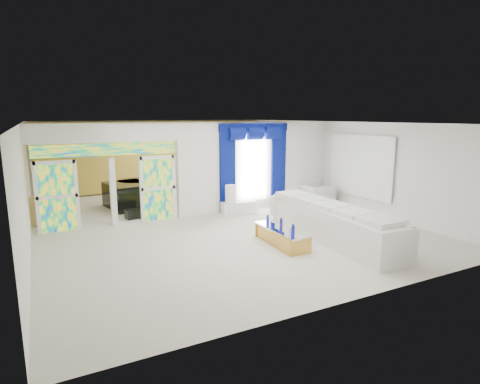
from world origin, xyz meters
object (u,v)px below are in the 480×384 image
coffee_table (282,237)px  grand_piano (128,195)px  console_table (239,207)px  armchair (316,194)px  white_sofa (332,224)px

coffee_table → grand_piano: 6.47m
console_table → armchair: bearing=-2.1°
white_sofa → grand_piano: 7.36m
console_table → grand_piano: (-3.09, 2.55, 0.24)m
coffee_table → console_table: 3.43m
white_sofa → console_table: (-0.82, 3.69, -0.23)m
grand_piano → white_sofa: bearing=-67.7°
white_sofa → armchair: size_ratio=3.90×
console_table → grand_piano: 4.01m
console_table → armchair: armchair is taller
coffee_table → armchair: size_ratio=1.54×
white_sofa → armchair: white_sofa is taller
white_sofa → console_table: size_ratio=3.84×
coffee_table → console_table: (0.53, 3.39, -0.00)m
white_sofa → armchair: (2.29, 3.57, -0.05)m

